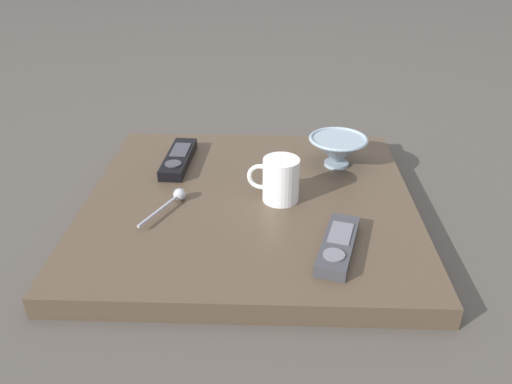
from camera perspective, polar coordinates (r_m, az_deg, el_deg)
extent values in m
plane|color=#47423D|center=(1.07, -0.69, -2.47)|extent=(6.00, 6.00, 0.00)
cube|color=#4C3D2D|center=(1.06, -0.70, -1.52)|extent=(0.65, 0.67, 0.04)
cylinder|color=#8C9EAD|center=(1.19, 9.04, 3.19)|extent=(0.06, 0.06, 0.01)
cone|color=#8C9EAD|center=(1.18, 9.17, 4.63)|extent=(0.13, 0.13, 0.06)
torus|color=#8C9EAD|center=(1.17, 9.28, 5.92)|extent=(0.13, 0.13, 0.01)
cylinder|color=white|center=(1.02, 2.84, 1.38)|extent=(0.07, 0.07, 0.09)
torus|color=white|center=(1.02, 0.53, 1.64)|extent=(0.02, 0.06, 0.06)
cylinder|color=#A3A5B2|center=(1.00, -10.92, -2.08)|extent=(0.12, 0.06, 0.01)
sphere|color=#A3A5B2|center=(1.04, -8.63, -0.28)|extent=(0.03, 0.03, 0.03)
cube|color=black|center=(1.20, -8.73, 3.72)|extent=(0.19, 0.06, 0.02)
cylinder|color=#3A3A42|center=(1.14, -9.33, 3.18)|extent=(0.04, 0.04, 0.00)
cube|color=#3A3A42|center=(1.21, -8.54, 4.75)|extent=(0.08, 0.04, 0.00)
cube|color=#38383D|center=(0.90, 9.25, -5.94)|extent=(0.18, 0.10, 0.02)
cylinder|color=slate|center=(0.85, 8.80, -7.03)|extent=(0.04, 0.04, 0.00)
cube|color=slate|center=(0.91, 9.53, -4.56)|extent=(0.08, 0.05, 0.00)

